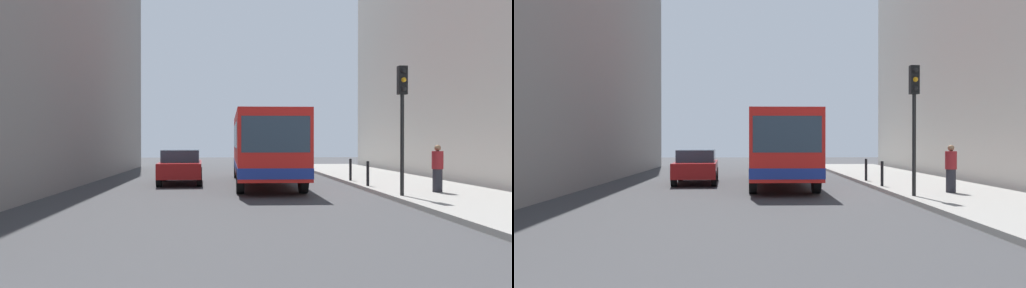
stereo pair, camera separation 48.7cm
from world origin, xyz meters
The scene contains 8 objects.
ground_plane centered at (0.00, 0.00, 0.00)m, with size 80.00×80.00×0.00m, color #38383A.
sidewalk centered at (5.40, 0.00, 0.07)m, with size 4.40×40.00×0.15m, color gray.
bus centered at (-0.31, 4.30, 1.73)m, with size 2.67×11.05×3.00m.
car_beside_bus centered at (-3.95, 4.82, 0.78)m, with size 2.00×4.47×1.48m.
traffic_light centered at (3.55, -2.09, 3.01)m, with size 0.28×0.33×4.10m.
bollard_near centered at (3.45, 1.43, 0.62)m, with size 0.11×0.11×0.95m, color black.
bollard_mid centered at (3.45, 4.12, 0.62)m, with size 0.11×0.11×0.95m, color black.
pedestrian_near_signal centered at (5.12, -1.10, 0.94)m, with size 0.38×0.38×1.60m.
Camera 1 is at (-2.16, -18.16, 1.89)m, focal length 36.44 mm.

